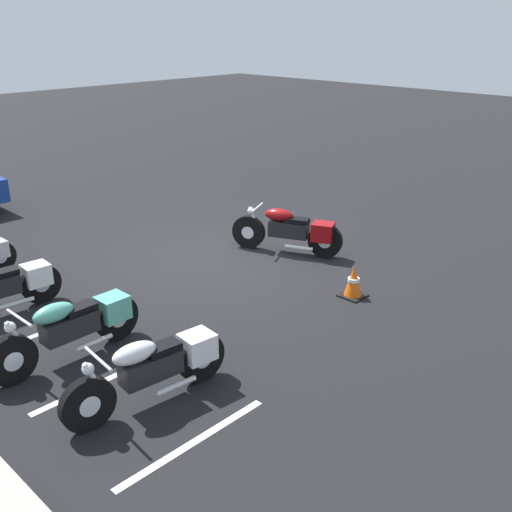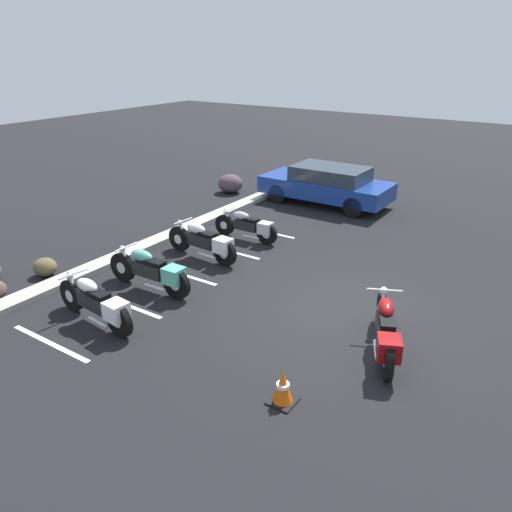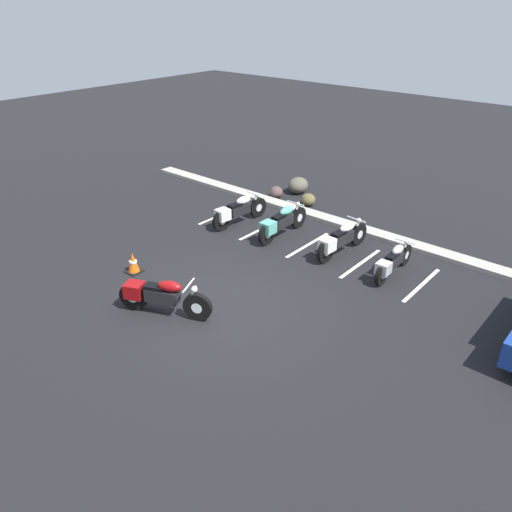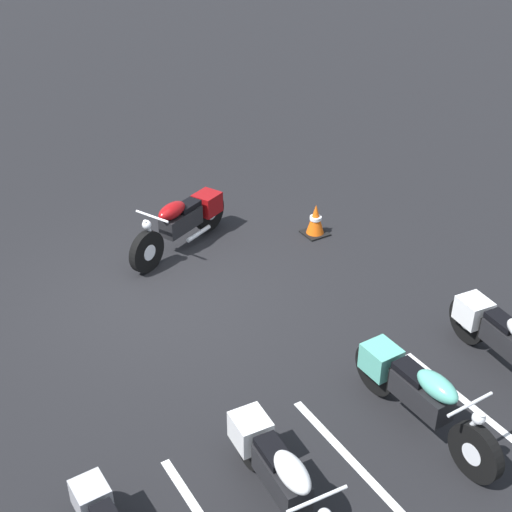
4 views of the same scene
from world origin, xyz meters
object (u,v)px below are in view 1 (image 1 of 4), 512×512
object	(u,v)px
traffic_cone	(353,282)
motorcycle_maroon_featured	(292,230)
parked_bike_1	(74,326)
parked_bike_0	(156,367)

from	to	relation	value
traffic_cone	motorcycle_maroon_featured	bearing A→B (deg)	-21.17
motorcycle_maroon_featured	parked_bike_1	size ratio (longest dim) A/B	0.93
parked_bike_0	traffic_cone	distance (m)	4.11
motorcycle_maroon_featured	traffic_cone	xyz separation A→B (m)	(-2.07, 0.80, -0.22)
parked_bike_1	traffic_cone	world-z (taller)	parked_bike_1
motorcycle_maroon_featured	parked_bike_1	bearing A→B (deg)	70.59
motorcycle_maroon_featured	parked_bike_0	xyz separation A→B (m)	(-2.07, 4.91, -0.01)
parked_bike_0	parked_bike_1	distance (m)	1.63
parked_bike_0	parked_bike_1	xyz separation A→B (m)	(1.62, 0.16, 0.01)
parked_bike_0	traffic_cone	xyz separation A→B (m)	(0.00, -4.10, -0.21)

